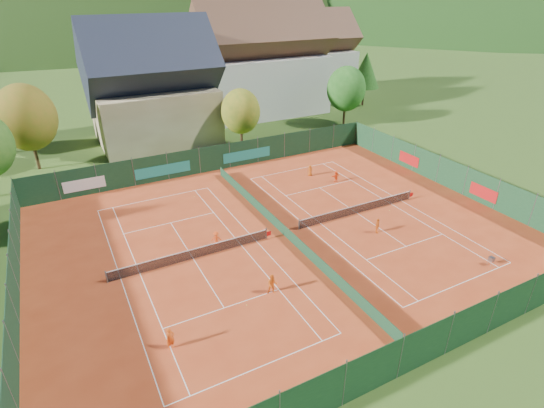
{
  "coord_description": "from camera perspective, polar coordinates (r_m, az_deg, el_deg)",
  "views": [
    {
      "loc": [
        -15.33,
        -27.13,
        18.99
      ],
      "look_at": [
        0.0,
        2.0,
        2.0
      ],
      "focal_mm": 28.0,
      "sensor_mm": 36.0,
      "label": 1
    }
  ],
  "objects": [
    {
      "name": "ground",
      "position": [
        36.5,
        1.47,
        -4.1
      ],
      "size": [
        600.0,
        600.0,
        0.0
      ],
      "primitive_type": "plane",
      "color": "#305119",
      "rests_on": "ground"
    },
    {
      "name": "clay_pad",
      "position": [
        36.48,
        1.47,
        -4.06
      ],
      "size": [
        40.0,
        32.0,
        0.01
      ],
      "primitive_type": "cube",
      "color": "#B53C1A",
      "rests_on": "ground"
    },
    {
      "name": "court_markings_left",
      "position": [
        33.91,
        -10.53,
        -7.26
      ],
      "size": [
        11.03,
        23.83,
        0.0
      ],
      "color": "white",
      "rests_on": "ground"
    },
    {
      "name": "court_markings_right",
      "position": [
        40.5,
        11.41,
        -1.23
      ],
      "size": [
        11.03,
        23.83,
        0.0
      ],
      "color": "white",
      "rests_on": "ground"
    },
    {
      "name": "tennis_net_left",
      "position": [
        33.67,
        -10.35,
        -6.5
      ],
      "size": [
        13.3,
        0.1,
        1.02
      ],
      "color": "#59595B",
      "rests_on": "ground"
    },
    {
      "name": "tennis_net_right",
      "position": [
        40.36,
        11.65,
        -0.56
      ],
      "size": [
        13.3,
        0.1,
        1.02
      ],
      "color": "#59595B",
      "rests_on": "ground"
    },
    {
      "name": "court_divider",
      "position": [
        36.23,
        1.48,
        -3.39
      ],
      "size": [
        0.03,
        28.8,
        1.0
      ],
      "color": "#143721",
      "rests_on": "ground"
    },
    {
      "name": "fence_north",
      "position": [
        48.86,
        -8.19,
        6.0
      ],
      "size": [
        40.0,
        0.1,
        3.0
      ],
      "color": "#12341D",
      "rests_on": "ground"
    },
    {
      "name": "fence_south",
      "position": [
        25.78,
        19.93,
        -17.5
      ],
      "size": [
        40.0,
        0.04,
        3.0
      ],
      "color": "#14371B",
      "rests_on": "ground"
    },
    {
      "name": "fence_west",
      "position": [
        32.61,
        -31.45,
        -9.76
      ],
      "size": [
        0.04,
        32.0,
        3.0
      ],
      "color": "#133620",
      "rests_on": "ground"
    },
    {
      "name": "fence_east",
      "position": [
        47.88,
        22.91,
        3.62
      ],
      "size": [
        0.09,
        32.0,
        3.0
      ],
      "color": "#153B20",
      "rests_on": "ground"
    },
    {
      "name": "chalet",
      "position": [
        59.74,
        -15.74,
        14.38
      ],
      "size": [
        16.2,
        12.0,
        16.0
      ],
      "color": "#C9BB8E",
      "rests_on": "ground"
    },
    {
      "name": "hotel_block_a",
      "position": [
        71.42,
        -1.41,
        17.94
      ],
      "size": [
        21.6,
        11.0,
        17.25
      ],
      "color": "silver",
      "rests_on": "ground"
    },
    {
      "name": "hotel_block_b",
      "position": [
        85.24,
        4.97,
        18.86
      ],
      "size": [
        17.28,
        10.0,
        15.5
      ],
      "color": "silver",
      "rests_on": "ground"
    },
    {
      "name": "tree_west_mid",
      "position": [
        54.74,
        -30.19,
        10.01
      ],
      "size": [
        6.44,
        6.44,
        9.78
      ],
      "color": "#412C17",
      "rests_on": "ground"
    },
    {
      "name": "tree_center",
      "position": [
        55.43,
        -4.24,
        12.31
      ],
      "size": [
        5.01,
        5.01,
        7.6
      ],
      "color": "#482B19",
      "rests_on": "ground"
    },
    {
      "name": "tree_east_front",
      "position": [
        65.92,
        9.94,
        15.01
      ],
      "size": [
        5.72,
        5.72,
        8.69
      ],
      "color": "#453018",
      "rests_on": "ground"
    },
    {
      "name": "tree_east_mid",
      "position": [
        78.08,
        12.48,
        17.17
      ],
      "size": [
        5.04,
        5.04,
        9.0
      ],
      "color": "#472A19",
      "rests_on": "ground"
    },
    {
      "name": "tree_east_back",
      "position": [
        79.77,
        4.03,
        18.41
      ],
      "size": [
        7.15,
        7.15,
        10.86
      ],
      "color": "#462B19",
      "rests_on": "ground"
    },
    {
      "name": "mountain_backdrop",
      "position": [
        270.7,
        -18.27,
        13.47
      ],
      "size": [
        820.0,
        530.0,
        242.0
      ],
      "color": "black",
      "rests_on": "ground"
    },
    {
      "name": "ball_hopper",
      "position": [
        36.41,
        27.42,
        -6.58
      ],
      "size": [
        0.34,
        0.34,
        0.8
      ],
      "color": "slate",
      "rests_on": "ground"
    },
    {
      "name": "loose_ball_0",
      "position": [
        29.1,
        -3.43,
        -13.4
      ],
      "size": [
        0.07,
        0.07,
        0.07
      ],
      "primitive_type": "sphere",
      "color": "#CCD833",
      "rests_on": "ground"
    },
    {
      "name": "loose_ball_1",
      "position": [
        32.78,
        14.77,
        -9.09
      ],
      "size": [
        0.07,
        0.07,
        0.07
      ],
      "primitive_type": "sphere",
      "color": "#CCD833",
      "rests_on": "ground"
    },
    {
      "name": "loose_ball_2",
      "position": [
        42.81,
        -0.08,
        1.02
      ],
      "size": [
        0.07,
        0.07,
        0.07
      ],
      "primitive_type": "sphere",
      "color": "#CCD833",
      "rests_on": "ground"
    },
    {
      "name": "loose_ball_3",
      "position": [
        43.54,
        -10.42,
        1.01
      ],
      "size": [
        0.07,
        0.07,
        0.07
      ],
      "primitive_type": "sphere",
      "color": "#CCD833",
      "rests_on": "ground"
    },
    {
      "name": "loose_ball_4",
      "position": [
        41.66,
        15.53,
        -0.85
      ],
      "size": [
        0.07,
        0.07,
        0.07
      ],
      "primitive_type": "sphere",
      "color": "#CCD833",
      "rests_on": "ground"
    },
    {
      "name": "player_left_near",
      "position": [
        26.48,
        -13.52,
        -17.18
      ],
      "size": [
        0.63,
        0.5,
        1.51
      ],
      "primitive_type": "imported",
      "rotation": [
        0.0,
        0.0,
        0.29
      ],
      "color": "#E45314",
      "rests_on": "ground"
    },
    {
      "name": "player_left_mid",
      "position": [
        29.57,
        0.05,
        -10.75
      ],
      "size": [
        0.9,
        0.82,
        1.52
      ],
      "primitive_type": "imported",
      "rotation": [
        0.0,
        0.0,
        -0.4
      ],
      "color": "orange",
      "rests_on": "ground"
    },
    {
      "name": "player_left_far",
      "position": [
        34.96,
        -7.51,
        -4.62
      ],
      "size": [
        0.94,
        0.72,
        1.28
      ],
      "primitive_type": "imported",
      "rotation": [
        0.0,
        0.0,
        2.81
      ],
      "color": "#F94C16",
      "rests_on": "ground"
    },
    {
      "name": "player_right_near",
      "position": [
        37.44,
        13.98,
        -2.86
      ],
      "size": [
        0.71,
        0.86,
        1.37
      ],
      "primitive_type": "imported",
      "rotation": [
        0.0,
        0.0,
        1.01
      ],
      "color": "orange",
      "rests_on": "ground"
    },
    {
      "name": "player_right_far_a",
      "position": [
        47.61,
        5.13,
        4.51
      ],
      "size": [
        0.7,
        0.54,
        1.27
      ],
      "primitive_type": "imported",
      "rotation": [
        0.0,
        0.0,
        2.91
      ],
      "color": "#CC5612",
      "rests_on": "ground"
    },
    {
      "name": "player_right_far_b",
      "position": [
        46.46,
        8.6,
        3.69
      ],
      "size": [
        1.16,
        0.41,
        1.24
      ],
      "primitive_type": "imported",
      "rotation": [
        0.0,
        0.0,
        3.18
      ],
      "color": "#FE4F16",
      "rests_on": "ground"
    }
  ]
}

